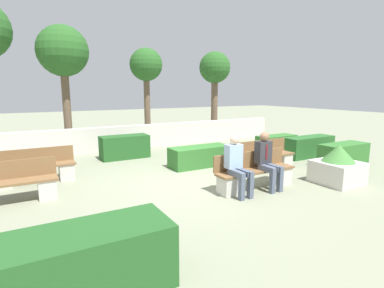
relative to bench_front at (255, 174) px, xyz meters
The scene contains 18 objects.
ground_plane 1.67m from the bench_front, 133.91° to the left, with size 60.00×60.00×0.00m, color gray.
perimeter_wall 6.47m from the bench_front, 100.09° to the left, with size 14.52×0.30×0.94m.
bench_front is the anchor object (origin of this frame).
bench_left_side 5.46m from the bench_front, 160.86° to the left, with size 1.95×0.48×0.87m.
bench_right_side 5.51m from the bench_front, 146.06° to the left, with size 1.88×0.49×0.87m.
bench_back 1.74m from the bench_front, 41.08° to the left, with size 2.09×0.48×0.87m.
person_seated_man 0.49m from the bench_front, 32.66° to the right, with size 0.38×0.64×1.37m.
person_seated_woman 0.80m from the bench_front, 167.93° to the right, with size 0.38×0.64×1.36m.
hedge_block_near_left 2.51m from the bench_front, 90.96° to the left, with size 1.91×0.72×0.62m.
hedge_block_near_right 5.02m from the bench_front, 39.11° to the left, with size 1.63×0.67×0.60m.
hedge_block_mid_left 5.09m from the bench_front, 109.89° to the left, with size 1.64×0.70×0.79m.
hedge_block_mid_right 3.93m from the bench_front, ahead, with size 1.69×0.67×0.71m.
hedge_block_far_left 4.66m from the bench_front, 154.86° to the right, with size 1.86×0.84×0.79m.
hedge_block_far_right 4.43m from the bench_front, 23.47° to the left, with size 2.01×0.64×0.72m.
planter_corner_left 2.23m from the bench_front, 18.97° to the right, with size 1.02×1.02×1.00m.
tree_center_left 9.34m from the bench_front, 111.00° to the left, with size 2.02×2.02×4.92m.
tree_center_right 8.17m from the bench_front, 88.24° to the left, with size 1.45×1.45×4.20m.
tree_rightmost 9.34m from the bench_front, 62.58° to the left, with size 1.60×1.60×4.30m.
Camera 1 is at (-3.64, -6.48, 2.34)m, focal length 28.00 mm.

